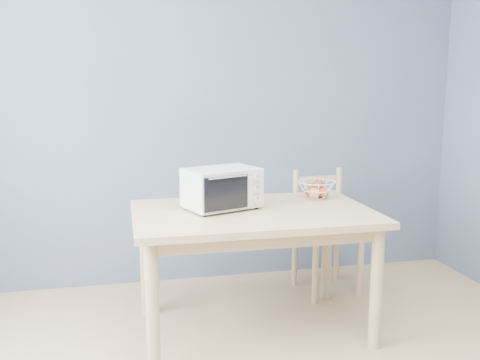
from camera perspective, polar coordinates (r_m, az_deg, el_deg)
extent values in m
cube|color=slate|center=(3.99, -3.97, 7.53)|extent=(4.00, 0.01, 2.60)
cube|color=tan|center=(3.15, 1.42, -3.62)|extent=(1.40, 0.90, 0.04)
cylinder|color=tan|center=(2.83, -9.32, -13.36)|extent=(0.07, 0.07, 0.71)
cylinder|color=tan|center=(3.14, 14.34, -11.15)|extent=(0.07, 0.07, 0.71)
cylinder|color=tan|center=(3.53, -10.04, -8.62)|extent=(0.07, 0.07, 0.71)
cylinder|color=tan|center=(3.78, 9.26, -7.32)|extent=(0.07, 0.07, 0.71)
cube|color=silver|center=(3.16, -1.97, -0.81)|extent=(0.49, 0.41, 0.23)
cube|color=black|center=(3.13, -2.84, -0.95)|extent=(0.34, 0.32, 0.18)
cube|color=black|center=(3.01, -1.46, -1.40)|extent=(0.27, 0.11, 0.19)
cylinder|color=silver|center=(2.98, -1.30, 0.34)|extent=(0.24, 0.10, 0.01)
cube|color=silver|center=(3.12, 1.67, -0.93)|extent=(0.11, 0.05, 0.21)
cylinder|color=black|center=(3.01, -3.80, -3.78)|extent=(0.02, 0.02, 0.01)
cylinder|color=black|center=(3.19, 1.76, -2.96)|extent=(0.02, 0.02, 0.01)
cylinder|color=black|center=(3.19, -5.67, -2.99)|extent=(0.02, 0.02, 0.01)
cylinder|color=black|center=(3.36, -0.31, -2.27)|extent=(0.02, 0.02, 0.01)
cylinder|color=silver|center=(3.10, 1.79, 0.22)|extent=(0.04, 0.03, 0.04)
cylinder|color=silver|center=(3.11, 1.78, -0.96)|extent=(0.04, 0.03, 0.04)
cylinder|color=silver|center=(3.13, 1.78, -2.13)|extent=(0.04, 0.03, 0.04)
torus|color=silver|center=(3.49, 8.18, -0.19)|extent=(0.30, 0.30, 0.01)
torus|color=silver|center=(3.50, 8.16, -1.04)|extent=(0.23, 0.23, 0.01)
torus|color=silver|center=(3.51, 8.14, -1.88)|extent=(0.14, 0.14, 0.01)
sphere|color=#B02817|center=(3.50, 7.59, -1.26)|extent=(0.08, 0.08, 0.08)
sphere|color=#CE4D18|center=(3.49, 8.85, -1.33)|extent=(0.07, 0.07, 0.07)
sphere|color=#F0955D|center=(3.54, 7.95, -1.16)|extent=(0.07, 0.07, 0.07)
sphere|color=#B02817|center=(3.49, 8.35, -0.51)|extent=(0.07, 0.07, 0.07)
sphere|color=#F0955D|center=(3.45, 7.93, -1.41)|extent=(0.07, 0.07, 0.07)
cube|color=tan|center=(3.88, 9.32, -5.36)|extent=(0.44, 0.44, 0.03)
cylinder|color=tan|center=(3.73, 8.03, -9.73)|extent=(0.04, 0.04, 0.44)
cylinder|color=tan|center=(3.89, 12.72, -9.05)|extent=(0.04, 0.04, 0.44)
cylinder|color=tan|center=(4.03, 5.85, -8.16)|extent=(0.04, 0.04, 0.44)
cylinder|color=tan|center=(4.18, 10.28, -7.61)|extent=(0.04, 0.04, 0.44)
cylinder|color=tan|center=(3.92, 5.96, -2.09)|extent=(0.04, 0.04, 0.44)
cylinder|color=tan|center=(4.07, 10.47, -1.74)|extent=(0.04, 0.04, 0.44)
cube|color=tan|center=(4.01, 8.22, -3.21)|extent=(0.35, 0.05, 0.05)
cube|color=tan|center=(3.98, 8.27, -1.57)|extent=(0.35, 0.05, 0.05)
cube|color=tan|center=(3.96, 8.31, 0.08)|extent=(0.35, 0.05, 0.05)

